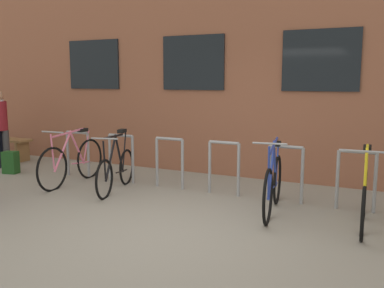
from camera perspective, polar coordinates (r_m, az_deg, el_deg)
name	(u,v)px	position (r m, az deg, el deg)	size (l,w,h in m)	color
ground_plane	(168,231)	(5.37, -3.16, -11.53)	(42.00, 42.00, 0.00)	gray
storefront_building	(297,16)	(11.44, 13.78, 16.22)	(28.00, 6.94, 6.83)	brown
bike_rack	(224,163)	(6.91, 4.28, -2.51)	(6.55, 0.05, 0.88)	gray
bicycle_yellow	(364,198)	(5.84, 21.94, -6.67)	(0.44, 1.61, 1.06)	black
bicycle_blue	(273,184)	(6.10, 10.73, -5.30)	(0.44, 1.74, 1.07)	black
bicycle_black	(116,169)	(7.27, -10.06, -3.32)	(0.54, 1.58, 1.02)	black
bicycle_pink	(72,161)	(7.93, -15.66, -2.25)	(0.44, 1.80, 1.02)	black
wooden_bench	(3,144)	(10.87, -23.85, -0.02)	(1.50, 0.40, 0.50)	olive
person_browsing	(0,124)	(9.89, -24.22, 2.49)	(0.34, 0.32, 1.62)	#3F3F42
backpack	(11,162)	(9.23, -22.99, -2.27)	(0.28, 0.20, 0.44)	#1E4C1E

